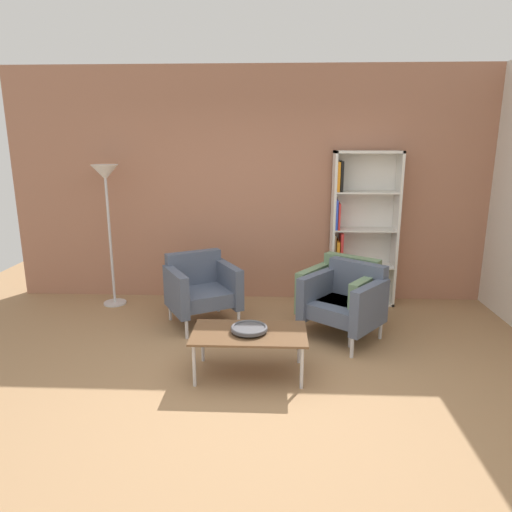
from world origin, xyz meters
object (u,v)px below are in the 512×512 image
object	(u,v)px
bookshelf_tall	(358,230)
armchair_by_bookshelf	(346,300)
floor_lamp_torchiere	(106,189)
armchair_spare_guest	(341,293)
coffee_table_low	(249,335)
decorative_bowl	(249,328)
armchair_near_window	(201,287)

from	to	relation	value
bookshelf_tall	armchair_by_bookshelf	xyz separation A→B (m)	(-0.29, -1.12, -0.52)
floor_lamp_torchiere	bookshelf_tall	bearing A→B (deg)	3.90
armchair_by_bookshelf	armchair_spare_guest	xyz separation A→B (m)	(-0.01, 0.23, 0.00)
coffee_table_low	armchair_spare_guest	bearing A→B (deg)	48.33
floor_lamp_torchiere	coffee_table_low	bearing A→B (deg)	-43.86
bookshelf_tall	coffee_table_low	distance (m)	2.38
bookshelf_tall	armchair_by_bookshelf	world-z (taller)	bookshelf_tall
decorative_bowl	armchair_near_window	bearing A→B (deg)	117.34
coffee_table_low	armchair_near_window	bearing A→B (deg)	117.34
armchair_by_bookshelf	armchair_spare_guest	world-z (taller)	same
coffee_table_low	decorative_bowl	bearing A→B (deg)	116.57
coffee_table_low	decorative_bowl	distance (m)	0.07
decorative_bowl	armchair_spare_guest	bearing A→B (deg)	48.33
floor_lamp_torchiere	armchair_spare_guest	bearing A→B (deg)	-14.00
bookshelf_tall	armchair_near_window	size ratio (longest dim) A/B	2.04
armchair_near_window	armchair_by_bookshelf	xyz separation A→B (m)	(1.56, -0.36, 0.00)
bookshelf_tall	decorative_bowl	distance (m)	2.36
floor_lamp_torchiere	armchair_by_bookshelf	bearing A→B (deg)	-18.31
coffee_table_low	armchair_by_bookshelf	bearing A→B (deg)	40.96
decorative_bowl	armchair_by_bookshelf	distance (m)	1.26
armchair_by_bookshelf	floor_lamp_torchiere	distance (m)	3.09
coffee_table_low	armchair_near_window	distance (m)	1.33
armchair_spare_guest	floor_lamp_torchiere	distance (m)	3.01
armchair_near_window	coffee_table_low	bearing A→B (deg)	-92.21
floor_lamp_torchiere	armchair_near_window	bearing A→B (deg)	-24.90
armchair_spare_guest	floor_lamp_torchiere	world-z (taller)	floor_lamp_torchiere
armchair_by_bookshelf	armchair_spare_guest	size ratio (longest dim) A/B	1.00
armchair_near_window	floor_lamp_torchiere	distance (m)	1.68
armchair_near_window	bookshelf_tall	bearing A→B (deg)	-7.14
coffee_table_low	armchair_by_bookshelf	xyz separation A→B (m)	(0.95, 0.83, 0.05)
coffee_table_low	floor_lamp_torchiere	world-z (taller)	floor_lamp_torchiere
armchair_by_bookshelf	bookshelf_tall	bearing A→B (deg)	114.61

